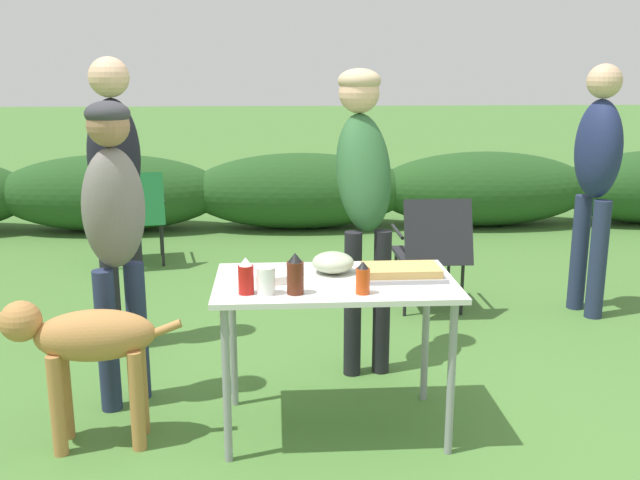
# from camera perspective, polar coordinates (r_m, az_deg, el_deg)

# --- Properties ---
(ground_plane) EXTENTS (60.00, 60.00, 0.00)m
(ground_plane) POSITION_cam_1_polar(r_m,az_deg,el_deg) (3.55, 1.15, -14.72)
(ground_plane) COLOR #477533
(shrub_hedge) EXTENTS (14.40, 0.90, 0.81)m
(shrub_hedge) POSITION_cam_1_polar(r_m,az_deg,el_deg) (7.65, -1.63, 3.95)
(shrub_hedge) COLOR #234C1E
(shrub_hedge) RESTS_ON ground
(folding_table) EXTENTS (1.10, 0.64, 0.74)m
(folding_table) POSITION_cam_1_polar(r_m,az_deg,el_deg) (3.29, 1.21, -4.50)
(folding_table) COLOR silver
(folding_table) RESTS_ON ground
(food_tray) EXTENTS (0.40, 0.23, 0.06)m
(food_tray) POSITION_cam_1_polar(r_m,az_deg,el_deg) (3.32, 6.50, -2.58)
(food_tray) COLOR #9E9EA3
(food_tray) RESTS_ON folding_table
(plate_stack) EXTENTS (0.21, 0.21, 0.04)m
(plate_stack) POSITION_cam_1_polar(r_m,az_deg,el_deg) (3.28, -3.90, -2.84)
(plate_stack) COLOR white
(plate_stack) RESTS_ON folding_table
(mixing_bowl) EXTENTS (0.20, 0.20, 0.10)m
(mixing_bowl) POSITION_cam_1_polar(r_m,az_deg,el_deg) (3.37, 1.09, -1.81)
(mixing_bowl) COLOR #ADBC99
(mixing_bowl) RESTS_ON folding_table
(paper_cup_stack) EXTENTS (0.08, 0.08, 0.12)m
(paper_cup_stack) POSITION_cam_1_polar(r_m,az_deg,el_deg) (3.06, -4.34, -3.26)
(paper_cup_stack) COLOR white
(paper_cup_stack) RESTS_ON folding_table
(bbq_sauce_bottle) EXTENTS (0.07, 0.07, 0.18)m
(bbq_sauce_bottle) POSITION_cam_1_polar(r_m,az_deg,el_deg) (3.05, -2.00, -2.77)
(bbq_sauce_bottle) COLOR #562314
(bbq_sauce_bottle) RESTS_ON folding_table
(ketchup_bottle) EXTENTS (0.07, 0.07, 0.16)m
(ketchup_bottle) POSITION_cam_1_polar(r_m,az_deg,el_deg) (3.07, -5.94, -2.93)
(ketchup_bottle) COLOR red
(ketchup_bottle) RESTS_ON folding_table
(hot_sauce_bottle) EXTENTS (0.06, 0.06, 0.14)m
(hot_sauce_bottle) POSITION_cam_1_polar(r_m,az_deg,el_deg) (3.06, 3.44, -3.08)
(hot_sauce_bottle) COLOR #CC4214
(hot_sauce_bottle) RESTS_ON folding_table
(standing_person_in_navy_coat) EXTENTS (0.36, 0.49, 1.69)m
(standing_person_in_navy_coat) POSITION_cam_1_polar(r_m,az_deg,el_deg) (3.94, 3.48, 5.06)
(standing_person_in_navy_coat) COLOR black
(standing_person_in_navy_coat) RESTS_ON ground
(standing_person_with_beanie) EXTENTS (0.34, 0.42, 1.72)m
(standing_person_with_beanie) POSITION_cam_1_polar(r_m,az_deg,el_deg) (5.18, 21.26, 5.49)
(standing_person_with_beanie) COLOR #232D4C
(standing_person_with_beanie) RESTS_ON ground
(standing_person_in_olive_jacket) EXTENTS (0.40, 0.42, 1.75)m
(standing_person_in_olive_jacket) POSITION_cam_1_polar(r_m,az_deg,el_deg) (4.39, -16.05, 5.07)
(standing_person_in_olive_jacket) COLOR black
(standing_person_in_olive_jacket) RESTS_ON ground
(standing_person_in_gray_fleece) EXTENTS (0.39, 0.39, 1.54)m
(standing_person_in_gray_fleece) POSITION_cam_1_polar(r_m,az_deg,el_deg) (3.60, -16.10, 1.49)
(standing_person_in_gray_fleece) COLOR #232D4C
(standing_person_in_gray_fleece) RESTS_ON ground
(dog) EXTENTS (0.84, 0.27, 0.70)m
(dog) POSITION_cam_1_polar(r_m,az_deg,el_deg) (3.37, -18.31, -7.93)
(dog) COLOR #B27A42
(dog) RESTS_ON ground
(camp_chair_green_behind_table) EXTENTS (0.57, 0.67, 0.83)m
(camp_chair_green_behind_table) POSITION_cam_1_polar(r_m,az_deg,el_deg) (6.36, -14.43, 2.13)
(camp_chair_green_behind_table) COLOR #19602D
(camp_chair_green_behind_table) RESTS_ON ground
(camp_chair_near_hedge) EXTENTS (0.49, 0.59, 0.83)m
(camp_chair_near_hedge) POSITION_cam_1_polar(r_m,az_deg,el_deg) (5.03, 8.97, -0.59)
(camp_chair_near_hedge) COLOR #232328
(camp_chair_near_hedge) RESTS_ON ground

